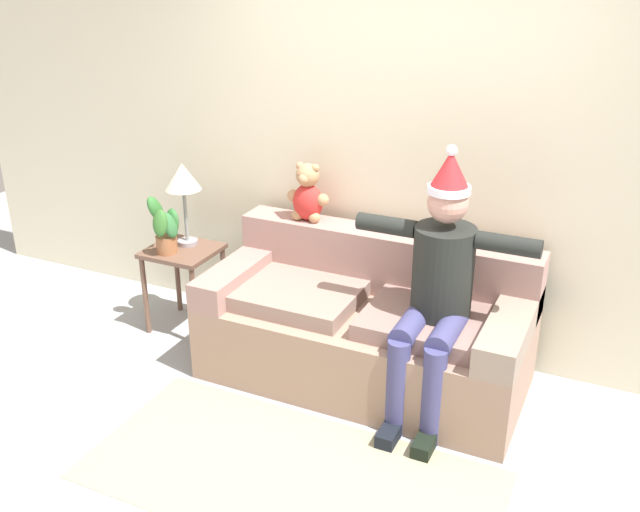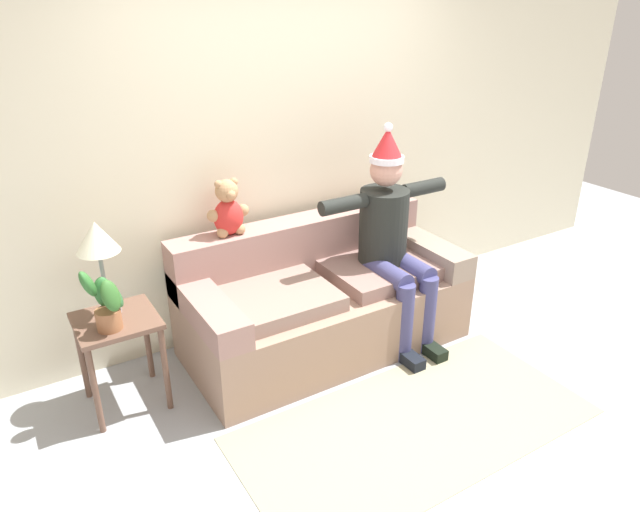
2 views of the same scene
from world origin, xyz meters
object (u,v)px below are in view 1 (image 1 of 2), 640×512
(person_seated, at_px, (437,285))
(side_table, at_px, (183,264))
(table_lamp, at_px, (183,181))
(potted_plant, at_px, (165,228))
(couch, at_px, (367,326))
(teddy_bear, at_px, (308,195))

(person_seated, xyz_separation_m, side_table, (-1.84, 0.21, -0.31))
(table_lamp, distance_m, potted_plant, 0.34)
(couch, bearing_deg, side_table, 178.19)
(teddy_bear, xyz_separation_m, side_table, (-0.84, -0.24, -0.55))
(side_table, relative_size, table_lamp, 1.04)
(teddy_bear, bearing_deg, couch, -27.62)
(potted_plant, bearing_deg, person_seated, -3.37)
(teddy_bear, distance_m, side_table, 1.03)
(couch, xyz_separation_m, table_lamp, (-1.39, 0.13, 0.71))
(person_seated, distance_m, side_table, 1.88)
(couch, relative_size, side_table, 3.24)
(person_seated, distance_m, table_lamp, 1.89)
(couch, distance_m, side_table, 1.39)
(side_table, distance_m, potted_plant, 0.31)
(person_seated, relative_size, potted_plant, 3.86)
(person_seated, relative_size, table_lamp, 2.69)
(couch, xyz_separation_m, side_table, (-1.38, 0.04, 0.14))
(side_table, bearing_deg, potted_plant, -117.56)
(person_seated, relative_size, side_table, 2.59)
(couch, xyz_separation_m, teddy_bear, (-0.54, 0.28, 0.69))
(couch, bearing_deg, table_lamp, 174.65)
(couch, relative_size, teddy_bear, 5.07)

